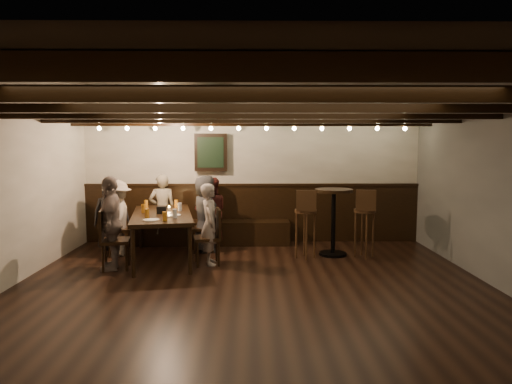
{
  "coord_description": "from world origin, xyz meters",
  "views": [
    {
      "loc": [
        -0.03,
        -5.39,
        1.91
      ],
      "look_at": [
        0.04,
        1.3,
        1.2
      ],
      "focal_mm": 32.0,
      "sensor_mm": 36.0,
      "label": 1
    }
  ],
  "objects_px": {
    "person_right_near": "(205,214)",
    "person_bench_centre": "(162,210)",
    "person_bench_right": "(211,212)",
    "bar_stool_right": "(364,232)",
    "person_bench_left": "(111,214)",
    "high_top_table": "(333,212)",
    "dining_table": "(162,217)",
    "chair_right_near": "(204,236)",
    "chair_left_far": "(114,251)",
    "person_left_far": "(111,223)",
    "person_right_far": "(210,224)",
    "person_left_near": "(118,218)",
    "bar_stool_left": "(305,233)",
    "chair_right_far": "(208,247)",
    "chair_left_near": "(120,238)"
  },
  "relations": [
    {
      "from": "person_right_near",
      "to": "person_bench_centre",
      "type": "bearing_deg",
      "value": 51.34
    },
    {
      "from": "person_bench_right",
      "to": "person_right_near",
      "type": "height_order",
      "value": "person_right_near"
    },
    {
      "from": "person_bench_right",
      "to": "bar_stool_right",
      "type": "height_order",
      "value": "person_bench_right"
    },
    {
      "from": "person_bench_left",
      "to": "high_top_table",
      "type": "relative_size",
      "value": 1.15
    },
    {
      "from": "dining_table",
      "to": "chair_right_near",
      "type": "xyz_separation_m",
      "value": [
        0.62,
        0.57,
        -0.44
      ]
    },
    {
      "from": "chair_left_far",
      "to": "person_bench_right",
      "type": "bearing_deg",
      "value": 129.82
    },
    {
      "from": "person_left_far",
      "to": "person_right_far",
      "type": "distance_m",
      "value": 1.5
    },
    {
      "from": "person_bench_centre",
      "to": "chair_right_near",
      "type": "bearing_deg",
      "value": 140.13
    },
    {
      "from": "person_bench_right",
      "to": "high_top_table",
      "type": "bearing_deg",
      "value": 149.53
    },
    {
      "from": "person_left_near",
      "to": "bar_stool_left",
      "type": "xyz_separation_m",
      "value": [
        3.2,
        -0.24,
        -0.22
      ]
    },
    {
      "from": "chair_left_far",
      "to": "person_bench_left",
      "type": "bearing_deg",
      "value": -172.38
    },
    {
      "from": "dining_table",
      "to": "person_left_far",
      "type": "height_order",
      "value": "person_left_far"
    },
    {
      "from": "bar_stool_right",
      "to": "person_bench_centre",
      "type": "bearing_deg",
      "value": 175.19
    },
    {
      "from": "chair_left_far",
      "to": "high_top_table",
      "type": "relative_size",
      "value": 0.8
    },
    {
      "from": "person_left_far",
      "to": "bar_stool_right",
      "type": "bearing_deg",
      "value": 89.15
    },
    {
      "from": "person_left_far",
      "to": "high_top_table",
      "type": "relative_size",
      "value": 1.25
    },
    {
      "from": "chair_right_far",
      "to": "person_bench_left",
      "type": "xyz_separation_m",
      "value": [
        -1.84,
        1.03,
        0.39
      ]
    },
    {
      "from": "person_bench_right",
      "to": "dining_table",
      "type": "bearing_deg",
      "value": 45.0
    },
    {
      "from": "dining_table",
      "to": "person_bench_centre",
      "type": "distance_m",
      "value": 1.05
    },
    {
      "from": "chair_right_far",
      "to": "person_right_near",
      "type": "distance_m",
      "value": 0.99
    },
    {
      "from": "person_right_far",
      "to": "chair_right_far",
      "type": "bearing_deg",
      "value": 90.0
    },
    {
      "from": "person_bench_right",
      "to": "person_right_near",
      "type": "distance_m",
      "value": 0.48
    },
    {
      "from": "high_top_table",
      "to": "bar_stool_left",
      "type": "xyz_separation_m",
      "value": [
        -0.5,
        -0.21,
        -0.32
      ]
    },
    {
      "from": "person_bench_centre",
      "to": "high_top_table",
      "type": "distance_m",
      "value": 3.17
    },
    {
      "from": "chair_left_near",
      "to": "dining_table",
      "type": "bearing_deg",
      "value": 57.99
    },
    {
      "from": "high_top_table",
      "to": "person_right_far",
      "type": "bearing_deg",
      "value": -164.48
    },
    {
      "from": "chair_right_far",
      "to": "person_left_far",
      "type": "bearing_deg",
      "value": 90.0
    },
    {
      "from": "chair_left_far",
      "to": "person_right_near",
      "type": "distance_m",
      "value": 1.77
    },
    {
      "from": "chair_left_far",
      "to": "person_right_far",
      "type": "relative_size",
      "value": 0.71
    },
    {
      "from": "person_right_far",
      "to": "chair_right_near",
      "type": "bearing_deg",
      "value": 2.01
    },
    {
      "from": "dining_table",
      "to": "bar_stool_right",
      "type": "bearing_deg",
      "value": -8.68
    },
    {
      "from": "person_right_near",
      "to": "bar_stool_right",
      "type": "height_order",
      "value": "person_right_near"
    },
    {
      "from": "chair_right_near",
      "to": "person_left_near",
      "type": "bearing_deg",
      "value": 90.0
    },
    {
      "from": "person_left_far",
      "to": "person_bench_centre",
      "type": "bearing_deg",
      "value": 153.43
    },
    {
      "from": "chair_left_far",
      "to": "person_left_near",
      "type": "distance_m",
      "value": 0.97
    },
    {
      "from": "person_right_far",
      "to": "bar_stool_left",
      "type": "xyz_separation_m",
      "value": [
        1.56,
        0.37,
        -0.21
      ]
    },
    {
      "from": "person_bench_right",
      "to": "person_left_far",
      "type": "relative_size",
      "value": 0.9
    },
    {
      "from": "chair_right_near",
      "to": "person_bench_left",
      "type": "relative_size",
      "value": 0.66
    },
    {
      "from": "chair_left_near",
      "to": "person_left_far",
      "type": "xyz_separation_m",
      "value": [
        0.14,
        -0.89,
        0.43
      ]
    },
    {
      "from": "person_bench_right",
      "to": "high_top_table",
      "type": "height_order",
      "value": "person_bench_right"
    },
    {
      "from": "person_bench_centre",
      "to": "person_right_near",
      "type": "xyz_separation_m",
      "value": [
        0.85,
        -0.45,
        -0.0
      ]
    },
    {
      "from": "person_bench_centre",
      "to": "person_bench_left",
      "type": "bearing_deg",
      "value": 9.46
    },
    {
      "from": "dining_table",
      "to": "person_right_far",
      "type": "relative_size",
      "value": 1.71
    },
    {
      "from": "dining_table",
      "to": "chair_left_far",
      "type": "xyz_separation_m",
      "value": [
        -0.62,
        -0.57,
        -0.43
      ]
    },
    {
      "from": "chair_right_far",
      "to": "dining_table",
      "type": "bearing_deg",
      "value": 57.95
    },
    {
      "from": "person_bench_left",
      "to": "person_right_far",
      "type": "height_order",
      "value": "person_bench_left"
    },
    {
      "from": "dining_table",
      "to": "person_left_near",
      "type": "distance_m",
      "value": 0.88
    },
    {
      "from": "person_right_far",
      "to": "bar_stool_right",
      "type": "height_order",
      "value": "person_right_far"
    },
    {
      "from": "person_left_far",
      "to": "dining_table",
      "type": "bearing_deg",
      "value": 120.96
    },
    {
      "from": "person_left_far",
      "to": "high_top_table",
      "type": "distance_m",
      "value": 3.64
    }
  ]
}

